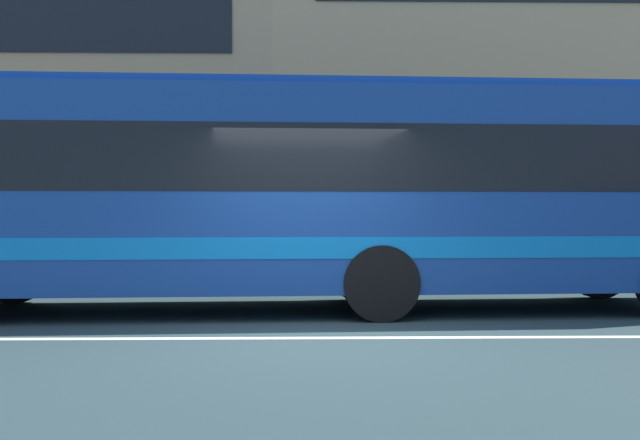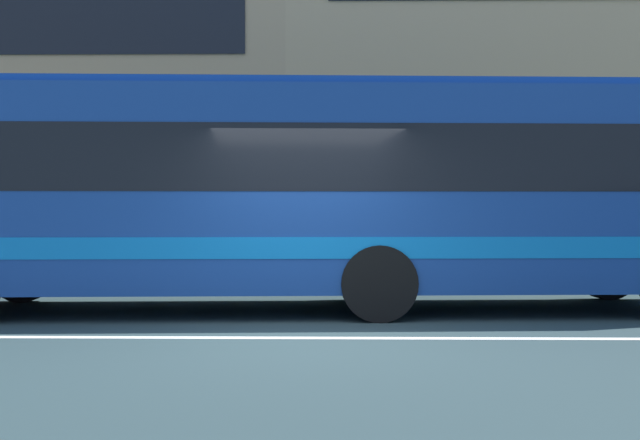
{
  "view_description": "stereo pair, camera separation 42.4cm",
  "coord_description": "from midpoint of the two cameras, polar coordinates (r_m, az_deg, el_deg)",
  "views": [
    {
      "loc": [
        -0.11,
        -8.71,
        1.47
      ],
      "look_at": [
        0.13,
        1.99,
        1.31
      ],
      "focal_mm": 43.24,
      "sensor_mm": 36.0,
      "label": 1
    },
    {
      "loc": [
        0.32,
        -8.71,
        1.47
      ],
      "look_at": [
        0.13,
        1.99,
        1.31
      ],
      "focal_mm": 43.24,
      "sensor_mm": 36.0,
      "label": 2
    }
  ],
  "objects": [
    {
      "name": "ground_plane",
      "position": [
        8.83,
        0.32,
        -8.75
      ],
      "size": [
        160.0,
        160.0,
        0.0
      ],
      "primitive_type": "plane",
      "color": "#293C3E"
    },
    {
      "name": "lane_centre_line",
      "position": [
        8.83,
        0.32,
        -8.72
      ],
      "size": [
        60.0,
        0.16,
        0.01
      ],
      "primitive_type": "cube",
      "color": "silver",
      "rests_on": "ground_plane"
    },
    {
      "name": "hedge_row_far",
      "position": [
        15.06,
        8.96,
        -3.39
      ],
      "size": [
        23.78,
        1.1,
        0.73
      ],
      "primitive_type": "cube",
      "color": "#336226",
      "rests_on": "ground_plane"
    },
    {
      "name": "transit_bus",
      "position": [
        11.13,
        1.22,
        2.4
      ],
      "size": [
        11.48,
        3.16,
        3.22
      ],
      "color": "navy",
      "rests_on": "ground_plane"
    }
  ]
}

